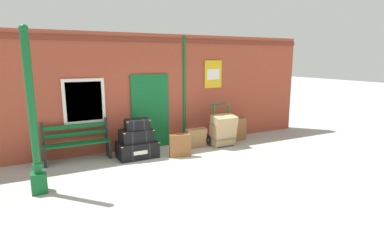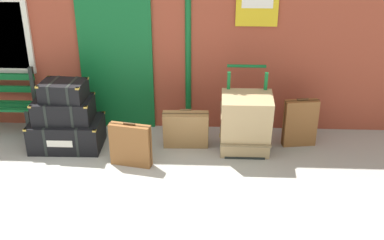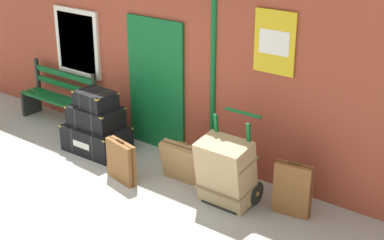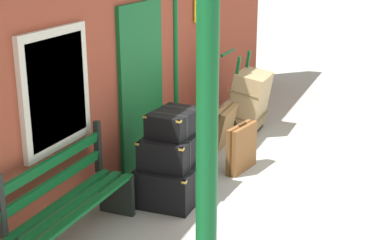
{
  "view_description": "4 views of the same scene",
  "coord_description": "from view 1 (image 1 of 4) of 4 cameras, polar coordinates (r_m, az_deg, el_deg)",
  "views": [
    {
      "loc": [
        -3.05,
        -5.83,
        2.53
      ],
      "look_at": [
        0.75,
        1.56,
        0.87
      ],
      "focal_mm": 29.03,
      "sensor_mm": 36.0,
      "label": 1
    },
    {
      "loc": [
        1.3,
        -4.22,
        3.24
      ],
      "look_at": [
        1.04,
        1.61,
        0.51
      ],
      "focal_mm": 43.52,
      "sensor_mm": 36.0,
      "label": 2
    },
    {
      "loc": [
        5.52,
        -3.93,
        3.9
      ],
      "look_at": [
        0.96,
        1.94,
        0.88
      ],
      "focal_mm": 53.72,
      "sensor_mm": 36.0,
      "label": 3
    },
    {
      "loc": [
        -6.25,
        -0.71,
        2.79
      ],
      "look_at": [
        0.1,
        1.85,
        0.63
      ],
      "focal_mm": 53.39,
      "sensor_mm": 36.0,
      "label": 4
    }
  ],
  "objects": [
    {
      "name": "steamer_trunk_base",
      "position": [
        8.2,
        -10.01,
        -5.34
      ],
      "size": [
        1.02,
        0.67,
        0.43
      ],
      "color": "black",
      "rests_on": "ground"
    },
    {
      "name": "large_brown_trunk",
      "position": [
        9.09,
        5.72,
        -1.88
      ],
      "size": [
        0.7,
        0.58,
        0.94
      ],
      "color": "tan",
      "rests_on": "ground"
    },
    {
      "name": "platform_bench",
      "position": [
        8.3,
        -20.35,
        -4.0
      ],
      "size": [
        1.6,
        0.43,
        1.01
      ],
      "color": "#0F5B28",
      "rests_on": "ground"
    },
    {
      "name": "porters_trolley",
      "position": [
        9.27,
        5.12,
        -2.85
      ],
      "size": [
        0.71,
        0.56,
        1.21
      ],
      "color": "black",
      "rests_on": "ground"
    },
    {
      "name": "brick_facade",
      "position": [
        9.0,
        -7.39,
        5.24
      ],
      "size": [
        10.4,
        0.35,
        3.2
      ],
      "color": "#9E422D",
      "rests_on": "ground"
    },
    {
      "name": "steamer_trunk_middle",
      "position": [
        8.12,
        -10.22,
        -2.81
      ],
      "size": [
        0.83,
        0.57,
        0.33
      ],
      "color": "black",
      "rests_on": "steamer_trunk_base"
    },
    {
      "name": "steamer_trunk_top",
      "position": [
        8.06,
        -10.07,
        -0.79
      ],
      "size": [
        0.64,
        0.49,
        0.27
      ],
      "color": "black",
      "rests_on": "steamer_trunk_middle"
    },
    {
      "name": "suitcase_cream",
      "position": [
        8.83,
        0.62,
        -3.38
      ],
      "size": [
        0.66,
        0.3,
        0.61
      ],
      "color": "olive",
      "rests_on": "ground"
    },
    {
      "name": "ground_plane",
      "position": [
        7.04,
        0.38,
        -9.77
      ],
      "size": [
        60.0,
        60.0,
        0.0
      ],
      "primitive_type": "plane",
      "color": "#A3A099"
    },
    {
      "name": "lamp_post",
      "position": [
        6.43,
        -27.03,
        -1.99
      ],
      "size": [
        0.28,
        0.28,
        3.11
      ],
      "color": "#0F5B28",
      "rests_on": "ground"
    },
    {
      "name": "suitcase_tan",
      "position": [
        9.82,
        8.67,
        -1.68
      ],
      "size": [
        0.5,
        0.21,
        0.74
      ],
      "color": "brown",
      "rests_on": "ground"
    },
    {
      "name": "suitcase_brown",
      "position": [
        8.09,
        -2.18,
        -4.74
      ],
      "size": [
        0.57,
        0.25,
        0.63
      ],
      "color": "brown",
      "rests_on": "ground"
    }
  ]
}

